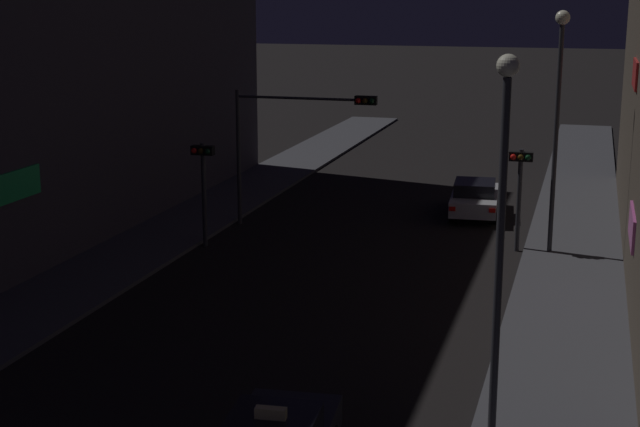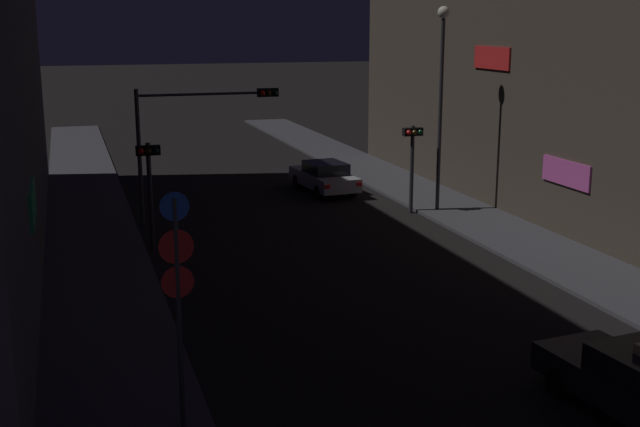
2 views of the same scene
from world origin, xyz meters
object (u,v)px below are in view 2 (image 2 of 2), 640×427
object	(u,v)px
traffic_light_left_kerb	(149,174)
sign_pole_left	(178,291)
traffic_light_right_kerb	(413,151)
traffic_light_overhead	(196,124)
street_lamp_far_block	(441,80)
far_car	(324,177)

from	to	relation	value
traffic_light_left_kerb	sign_pole_left	bearing A→B (deg)	-93.70
traffic_light_left_kerb	sign_pole_left	xyz separation A→B (m)	(-0.86, -13.22, 0.25)
traffic_light_left_kerb	traffic_light_right_kerb	size ratio (longest dim) A/B	1.03
traffic_light_overhead	street_lamp_far_block	size ratio (longest dim) A/B	0.67
traffic_light_left_kerb	traffic_light_right_kerb	bearing A→B (deg)	12.73
far_car	traffic_light_left_kerb	size ratio (longest dim) A/B	1.24
traffic_light_right_kerb	sign_pole_left	size ratio (longest dim) A/B	0.78
street_lamp_far_block	traffic_light_left_kerb	bearing A→B (deg)	-168.95
traffic_light_right_kerb	street_lamp_far_block	bearing A→B (deg)	-5.61
street_lamp_far_block	traffic_light_overhead	bearing A→B (deg)	173.31
sign_pole_left	street_lamp_far_block	distance (m)	20.14
traffic_light_left_kerb	traffic_light_right_kerb	distance (m)	10.90
traffic_light_left_kerb	sign_pole_left	distance (m)	13.25
far_car	traffic_light_right_kerb	world-z (taller)	traffic_light_right_kerb
far_car	traffic_light_overhead	world-z (taller)	traffic_light_overhead
traffic_light_overhead	sign_pole_left	distance (m)	16.94
far_car	street_lamp_far_block	bearing A→B (deg)	-58.00
traffic_light_overhead	traffic_light_right_kerb	bearing A→B (deg)	-6.84
street_lamp_far_block	far_car	bearing A→B (deg)	122.00
sign_pole_left	traffic_light_right_kerb	bearing A→B (deg)	53.67
traffic_light_overhead	traffic_light_right_kerb	world-z (taller)	traffic_light_overhead
traffic_light_right_kerb	sign_pole_left	bearing A→B (deg)	-126.33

